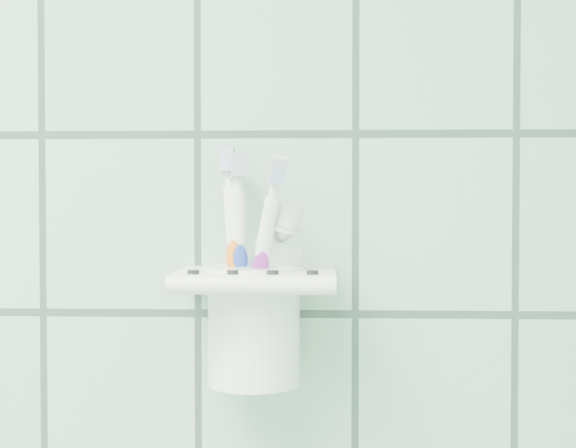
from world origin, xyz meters
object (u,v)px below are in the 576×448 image
at_px(toothbrush_orange, 239,261).
at_px(toothpaste_tube, 246,275).
at_px(toothbrush_blue, 241,263).
at_px(cup, 254,321).
at_px(holder_bracket, 256,281).
at_px(toothbrush_pink, 242,259).

relative_size(toothbrush_orange, toothpaste_tube, 1.21).
height_order(toothbrush_blue, toothbrush_orange, toothbrush_orange).
xyz_separation_m(cup, toothbrush_blue, (-0.01, -0.00, 0.05)).
height_order(cup, toothbrush_blue, toothbrush_blue).
bearing_deg(toothbrush_orange, toothpaste_tube, -74.73).
bearing_deg(toothbrush_blue, holder_bracket, -14.01).
relative_size(cup, toothbrush_orange, 0.53).
bearing_deg(toothbrush_pink, toothpaste_tube, 58.20).
bearing_deg(toothbrush_blue, toothbrush_orange, 86.70).
xyz_separation_m(cup, toothpaste_tube, (-0.01, -0.01, 0.04)).
bearing_deg(toothpaste_tube, cup, 43.45).
height_order(holder_bracket, toothbrush_blue, toothbrush_blue).
height_order(toothbrush_pink, toothbrush_blue, toothbrush_pink).
distance_m(cup, toothbrush_pink, 0.06).
relative_size(holder_bracket, toothbrush_blue, 0.70).
xyz_separation_m(holder_bracket, toothbrush_blue, (-0.01, -0.00, 0.02)).
bearing_deg(toothbrush_orange, toothbrush_blue, -86.68).
bearing_deg(toothbrush_orange, toothbrush_pink, -85.11).
bearing_deg(toothbrush_pink, toothbrush_orange, 105.71).
bearing_deg(toothbrush_blue, toothbrush_pink, -89.93).
bearing_deg(holder_bracket, toothbrush_orange, 146.79).
bearing_deg(cup, toothpaste_tube, -121.26).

